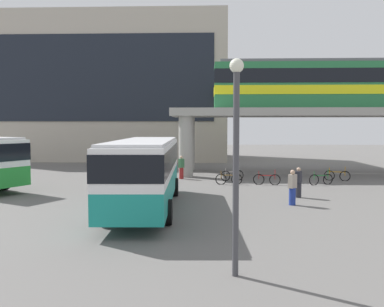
{
  "coord_description": "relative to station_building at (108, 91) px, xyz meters",
  "views": [
    {
      "loc": [
        2.96,
        -17.91,
        3.82
      ],
      "look_at": [
        2.06,
        6.76,
        2.2
      ],
      "focal_mm": 38.13,
      "sensor_mm": 36.0,
      "label": 1
    }
  ],
  "objects": [
    {
      "name": "ground_plane",
      "position": [
        8.98,
        -21.35,
        -8.17
      ],
      "size": [
        120.0,
        120.0,
        0.0
      ],
      "primitive_type": "plane",
      "color": "#605E5B"
    },
    {
      "name": "station_building",
      "position": [
        0.0,
        0.0,
        0.0
      ],
      "size": [
        28.17,
        12.79,
        16.33
      ],
      "color": "#B2A899",
      "rests_on": "ground_plane"
    },
    {
      "name": "elevated_platform",
      "position": [
        22.26,
        -15.99,
        -3.73
      ],
      "size": [
        26.28,
        5.9,
        5.25
      ],
      "color": "#9E9B93",
      "rests_on": "ground_plane"
    },
    {
      "name": "train",
      "position": [
        23.41,
        -15.99,
        -0.95
      ],
      "size": [
        21.82,
        2.96,
        3.84
      ],
      "color": "#26723F",
      "rests_on": "elevated_platform"
    },
    {
      "name": "bus_main",
      "position": [
        9.09,
        -30.59,
        -6.18
      ],
      "size": [
        3.04,
        11.12,
        3.22
      ],
      "color": "teal",
      "rests_on": "ground_plane"
    },
    {
      "name": "bicycle_silver",
      "position": [
        13.75,
        -20.3,
        -7.81
      ],
      "size": [
        1.68,
        0.73,
        1.04
      ],
      "color": "black",
      "rests_on": "ground_plane"
    },
    {
      "name": "bicycle_red",
      "position": [
        15.9,
        -22.4,
        -7.81
      ],
      "size": [
        1.78,
        0.29,
        1.04
      ],
      "color": "black",
      "rests_on": "ground_plane"
    },
    {
      "name": "bicycle_orange",
      "position": [
        21.19,
        -20.15,
        -7.81
      ],
      "size": [
        1.73,
        0.57,
        1.04
      ],
      "color": "black",
      "rests_on": "ground_plane"
    },
    {
      "name": "bicycle_green",
      "position": [
        19.47,
        -22.29,
        -7.81
      ],
      "size": [
        1.72,
        0.63,
        1.04
      ],
      "color": "black",
      "rests_on": "ground_plane"
    },
    {
      "name": "bicycle_brown",
      "position": [
        13.4,
        -22.34,
        -7.81
      ],
      "size": [
        1.79,
        0.11,
        1.04
      ],
      "color": "black",
      "rests_on": "ground_plane"
    },
    {
      "name": "pedestrian_walking_across",
      "position": [
        16.89,
        -27.22,
        -7.4
      ],
      "size": [
        0.43,
        0.48,
        1.63
      ],
      "color": "#26262D",
      "rests_on": "ground_plane"
    },
    {
      "name": "pedestrian_by_bike_rack",
      "position": [
        16.11,
        -29.39,
        -7.35
      ],
      "size": [
        0.47,
        0.46,
        1.73
      ],
      "color": "navy",
      "rests_on": "ground_plane"
    },
    {
      "name": "pedestrian_waiting_near_stop",
      "position": [
        10.06,
        -19.52,
        -7.37
      ],
      "size": [
        0.45,
        0.48,
        1.7
      ],
      "color": "maroon",
      "rests_on": "ground_plane"
    },
    {
      "name": "lamp_post",
      "position": [
        12.67,
        -39.0,
        -4.86
      ],
      "size": [
        0.36,
        0.36,
        5.51
      ],
      "color": "#3F3F44",
      "rests_on": "ground_plane"
    }
  ]
}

